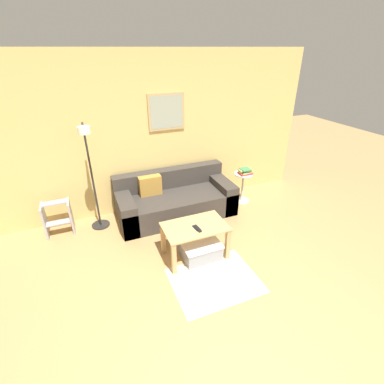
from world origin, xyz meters
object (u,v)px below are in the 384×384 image
object	(u,v)px
side_table	(243,185)
step_stool	(58,218)
storage_bin	(200,249)
floor_lamp	(92,174)
cell_phone	(197,228)
remote_control	(198,229)
book_stack	(245,171)
couch	(175,200)
coffee_table	(195,233)

from	to	relation	value
side_table	step_stool	xyz separation A→B (m)	(-3.10, 0.20, -0.06)
storage_bin	side_table	xyz separation A→B (m)	(1.34, 1.11, 0.21)
floor_lamp	cell_phone	bearing A→B (deg)	-46.02
remote_control	book_stack	bearing A→B (deg)	32.42
couch	step_stool	distance (m)	1.82
cell_phone	coffee_table	bearing A→B (deg)	83.06
cell_phone	side_table	bearing A→B (deg)	32.53
cell_phone	step_stool	bearing A→B (deg)	135.96
couch	storage_bin	bearing A→B (deg)	-92.63
couch	cell_phone	world-z (taller)	couch
couch	storage_bin	distance (m)	1.17
floor_lamp	cell_phone	size ratio (longest dim) A/B	11.90
floor_lamp	side_table	world-z (taller)	floor_lamp
step_stool	couch	bearing A→B (deg)	-4.57
book_stack	cell_phone	world-z (taller)	book_stack
book_stack	step_stool	world-z (taller)	book_stack
storage_bin	step_stool	distance (m)	2.19
floor_lamp	side_table	distance (m)	2.59
storage_bin	remote_control	size ratio (longest dim) A/B	3.41
storage_bin	couch	bearing A→B (deg)	87.37
storage_bin	side_table	world-z (taller)	side_table
couch	storage_bin	size ratio (longest dim) A/B	3.75
step_stool	cell_phone	bearing A→B (deg)	-37.76
floor_lamp	remote_control	xyz separation A→B (m)	(1.12, -1.19, -0.46)
coffee_table	floor_lamp	world-z (taller)	floor_lamp
remote_control	step_stool	distance (m)	2.18
couch	book_stack	distance (m)	1.34
floor_lamp	remote_control	distance (m)	1.70
couch	floor_lamp	distance (m)	1.41
couch	storage_bin	xyz separation A→B (m)	(-0.05, -1.16, -0.14)
cell_phone	book_stack	bearing A→B (deg)	31.75
floor_lamp	remote_control	bearing A→B (deg)	-46.72
side_table	book_stack	distance (m)	0.27
side_table	book_stack	bearing A→B (deg)	-56.05
storage_bin	book_stack	bearing A→B (deg)	38.89
coffee_table	step_stool	world-z (taller)	step_stool
step_stool	coffee_table	bearing A→B (deg)	-36.62
floor_lamp	step_stool	xyz separation A→B (m)	(-0.58, 0.16, -0.68)
storage_bin	remote_control	xyz separation A→B (m)	(-0.06, -0.04, 0.37)
coffee_table	side_table	distance (m)	1.76
couch	floor_lamp	xyz separation A→B (m)	(-1.23, -0.01, 0.69)
coffee_table	cell_phone	distance (m)	0.12
book_stack	cell_phone	xyz separation A→B (m)	(-1.41, -1.10, -0.12)
couch	storage_bin	world-z (taller)	couch
floor_lamp	book_stack	bearing A→B (deg)	-1.31
coffee_table	storage_bin	world-z (taller)	coffee_table
cell_phone	step_stool	size ratio (longest dim) A/B	0.27
floor_lamp	side_table	size ratio (longest dim) A/B	3.00
book_stack	remote_control	bearing A→B (deg)	-141.19
coffee_table	step_stool	size ratio (longest dim) A/B	1.62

